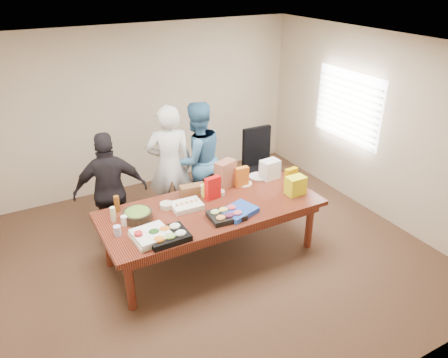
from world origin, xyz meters
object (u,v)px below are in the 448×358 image
person_right (197,160)px  salad_bowl (138,215)px  office_chair (264,169)px  sheet_cake (187,206)px  person_center (170,166)px  conference_table (212,232)px

person_right → salad_bowl: 1.59m
office_chair → salad_bowl: (-2.32, -0.77, 0.23)m
person_right → sheet_cake: (-0.63, -1.00, -0.10)m
salad_bowl → person_center: bearing=49.1°
conference_table → office_chair: (1.40, 0.92, 0.20)m
conference_table → sheet_cake: bearing=156.4°
salad_bowl → conference_table: bearing=-9.4°
office_chair → sheet_cake: 1.88m
person_center → salad_bowl: bearing=67.9°
person_center → salad_bowl: (-0.81, -0.93, -0.10)m
conference_table → person_right: (0.34, 1.12, 0.51)m
office_chair → salad_bowl: size_ratio=3.26×
office_chair → person_center: size_ratio=0.64×
person_center → salad_bowl: person_center is taller
person_right → conference_table: bearing=68.9°
salad_bowl → office_chair: bearing=18.3°
person_right → person_center: bearing=1.2°
conference_table → sheet_cake: 0.51m
conference_table → person_center: 1.21m
conference_table → office_chair: bearing=33.3°
sheet_cake → person_right: bearing=60.8°
person_center → person_right: size_ratio=1.02×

